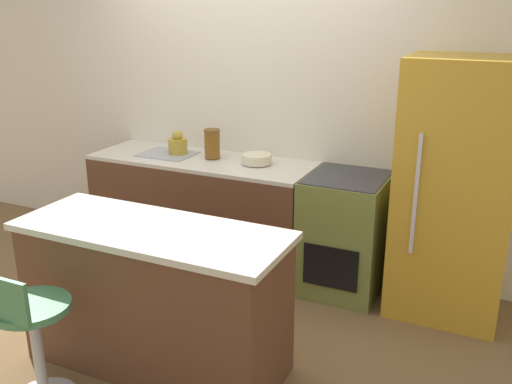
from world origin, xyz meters
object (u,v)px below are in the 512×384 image
refrigerator (455,191)px  oven_range (344,234)px  stool_chair (32,336)px  mixing_bowl (257,159)px  kettle (178,144)px

refrigerator → oven_range: bearing=-179.6°
stool_chair → mixing_bowl: mixing_bowl is taller
oven_range → mixing_bowl: mixing_bowl is taller
oven_range → kettle: bearing=178.3°
refrigerator → kettle: (-2.22, 0.04, 0.09)m
oven_range → mixing_bowl: bearing=176.6°
mixing_bowl → kettle: bearing=180.0°
refrigerator → stool_chair: bearing=-132.5°
refrigerator → mixing_bowl: bearing=178.5°
kettle → mixing_bowl: 0.73m
stool_chair → kettle: (-0.38, 2.05, 0.55)m
kettle → oven_range: bearing=-1.7°
mixing_bowl → stool_chair: bearing=-99.6°
refrigerator → mixing_bowl: 1.49m
oven_range → kettle: (-1.47, 0.04, 0.53)m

